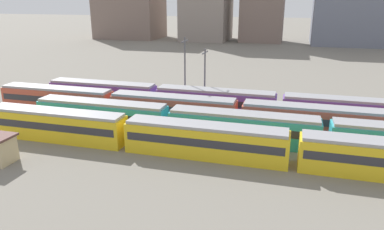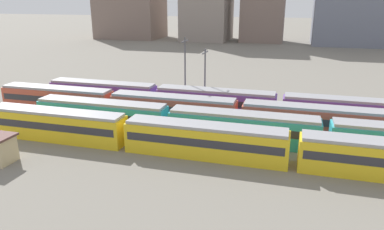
# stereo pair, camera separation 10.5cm
# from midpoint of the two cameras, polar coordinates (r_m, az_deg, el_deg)

# --- Properties ---
(ground_plane) EXTENTS (600.00, 600.00, 0.00)m
(ground_plane) POSITION_cam_midpoint_polar(r_m,az_deg,el_deg) (51.95, -11.40, -1.16)
(ground_plane) COLOR slate
(train_track_2) EXTENTS (74.70, 3.06, 3.75)m
(train_track_2) POSITION_cam_midpoint_polar(r_m,az_deg,el_deg) (48.89, 7.44, 0.18)
(train_track_2) COLOR #BC4C38
(train_track_2) RESTS_ON ground_plane
(catenary_pole_1) EXTENTS (0.24, 3.20, 11.00)m
(catenary_pole_1) POSITION_cam_midpoint_polar(r_m,az_deg,el_deg) (57.58, -1.18, 7.31)
(catenary_pole_1) COLOR #4C4C51
(catenary_pole_1) RESTS_ON ground_plane
(catenary_pole_3) EXTENTS (0.24, 3.20, 9.39)m
(catenary_pole_3) POSITION_cam_midpoint_polar(r_m,az_deg,el_deg) (56.79, 1.98, 6.31)
(catenary_pole_3) COLOR #4C4C51
(catenary_pole_3) RESTS_ON ground_plane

